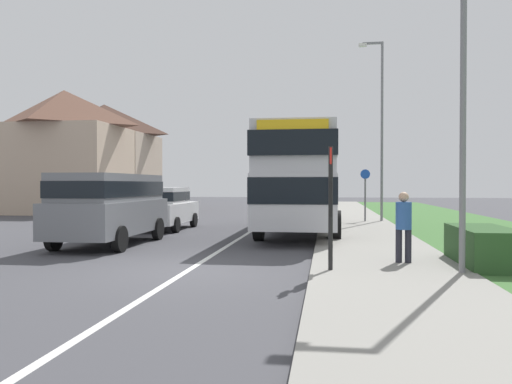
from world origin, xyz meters
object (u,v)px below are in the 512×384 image
(street_lamp_mid, at_px, (380,121))
(pedestrian_at_stop, at_px, (404,224))
(street_lamp_near, at_px, (457,80))
(double_decker_bus, at_px, (301,176))
(parked_car_white, at_px, (164,207))
(cycle_route_sign, at_px, (365,193))
(parked_van_grey, at_px, (110,203))
(bus_stop_sign, at_px, (331,199))

(street_lamp_mid, bearing_deg, pedestrian_at_stop, -93.45)
(street_lamp_near, bearing_deg, double_decker_bus, 111.14)
(parked_car_white, relative_size, cycle_route_sign, 1.66)
(parked_van_grey, height_order, street_lamp_near, street_lamp_near)
(pedestrian_at_stop, bearing_deg, street_lamp_near, -53.59)
(bus_stop_sign, relative_size, cycle_route_sign, 1.03)
(parked_car_white, bearing_deg, street_lamp_mid, 27.04)
(double_decker_bus, bearing_deg, cycle_route_sign, 60.25)
(parked_car_white, bearing_deg, bus_stop_sign, -55.29)
(parked_car_white, relative_size, street_lamp_near, 0.63)
(pedestrian_at_stop, relative_size, street_lamp_mid, 0.20)
(pedestrian_at_stop, bearing_deg, cycle_route_sign, 89.60)
(double_decker_bus, height_order, street_lamp_mid, street_lamp_mid)
(pedestrian_at_stop, distance_m, cycle_route_sign, 12.55)
(double_decker_bus, relative_size, street_lamp_near, 1.56)
(parked_van_grey, distance_m, cycle_route_sign, 12.50)
(bus_stop_sign, bearing_deg, pedestrian_at_stop, 35.98)
(parked_car_white, bearing_deg, pedestrian_at_stop, -45.59)
(double_decker_bus, bearing_deg, street_lamp_near, -68.86)
(double_decker_bus, distance_m, pedestrian_at_stop, 8.31)
(cycle_route_sign, height_order, street_lamp_near, street_lamp_near)
(bus_stop_sign, bearing_deg, street_lamp_mid, 80.43)
(bus_stop_sign, relative_size, street_lamp_near, 0.39)
(cycle_route_sign, relative_size, street_lamp_near, 0.38)
(street_lamp_near, bearing_deg, parked_van_grey, 154.61)
(parked_car_white, height_order, bus_stop_sign, bus_stop_sign)
(cycle_route_sign, bearing_deg, street_lamp_near, -86.89)
(street_lamp_mid, bearing_deg, bus_stop_sign, -99.57)
(double_decker_bus, relative_size, parked_van_grey, 2.06)
(parked_van_grey, xyz_separation_m, street_lamp_near, (8.98, -4.26, 2.59))
(pedestrian_at_stop, relative_size, bus_stop_sign, 0.64)
(parked_car_white, bearing_deg, street_lamp_near, -46.44)
(pedestrian_at_stop, bearing_deg, parked_van_grey, 158.95)
(parked_van_grey, bearing_deg, street_lamp_near, -25.39)
(parked_car_white, distance_m, pedestrian_at_stop, 11.67)
(double_decker_bus, xyz_separation_m, bus_stop_sign, (1.03, -8.96, -0.60))
(double_decker_bus, xyz_separation_m, cycle_route_sign, (2.71, 4.74, -0.71))
(parked_van_grey, bearing_deg, parked_car_white, 90.18)
(parked_car_white, height_order, street_lamp_mid, street_lamp_mid)
(parked_car_white, xyz_separation_m, pedestrian_at_stop, (8.17, -8.34, 0.04))
(street_lamp_mid, bearing_deg, double_decker_bus, -123.69)
(pedestrian_at_stop, xyz_separation_m, cycle_route_sign, (0.09, 12.54, 0.45))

